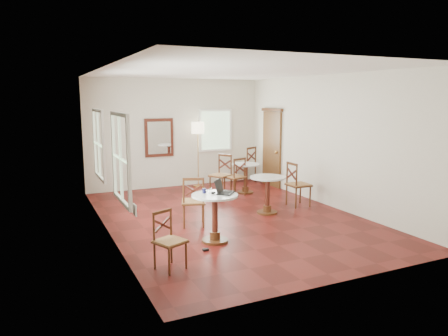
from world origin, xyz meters
name	(u,v)px	position (x,y,z in m)	size (l,w,h in m)	color
ground	(230,217)	(0.00, 0.00, 0.00)	(7.00, 7.00, 0.00)	#52110E
room_shell	(222,126)	(-0.06, 0.27, 1.89)	(5.02, 7.02, 3.01)	beige
cafe_table_near	(215,213)	(-0.91, -1.28, 0.52)	(0.80, 0.80, 0.85)	#4C2913
cafe_table_mid	(267,191)	(0.85, -0.09, 0.50)	(0.77, 0.77, 0.81)	#4C2913
cafe_table_back	(245,175)	(1.35, 1.88, 0.48)	(0.74, 0.74, 0.78)	#4C2913
chair_near_a	(193,201)	(-0.92, -0.26, 0.49)	(0.58, 0.58, 0.99)	#4C2913
chair_near_b	(169,241)	(-1.98, -2.07, 0.43)	(0.52, 0.52, 0.86)	#4C2913
chair_mid_a	(235,177)	(0.98, 1.72, 0.49)	(0.56, 0.56, 0.99)	#4C2913
chair_mid_b	(298,184)	(1.81, 0.18, 0.51)	(0.47, 0.47, 1.02)	#4C2913
chair_back_a	(247,165)	(2.06, 3.14, 0.53)	(0.65, 0.65, 1.06)	#4C2913
chair_back_b	(221,175)	(0.71, 2.01, 0.51)	(0.65, 0.65, 1.03)	#4C2913
floor_lamp	(198,132)	(0.52, 3.15, 1.54)	(0.35, 0.35, 1.82)	#BF8C3F
laptop	(223,190)	(-0.75, -1.26, 0.90)	(0.43, 0.43, 0.24)	black
mouse	(213,193)	(-0.91, -1.22, 0.86)	(0.09, 0.06, 0.03)	black
navy_mug	(204,191)	(-1.03, -1.12, 0.89)	(0.10, 0.07, 0.08)	#101036
water_glass	(210,191)	(-0.95, -1.20, 0.89)	(0.06, 0.06, 0.09)	white
power_adapter	(206,250)	(-1.23, -1.63, 0.02)	(0.10, 0.06, 0.04)	black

